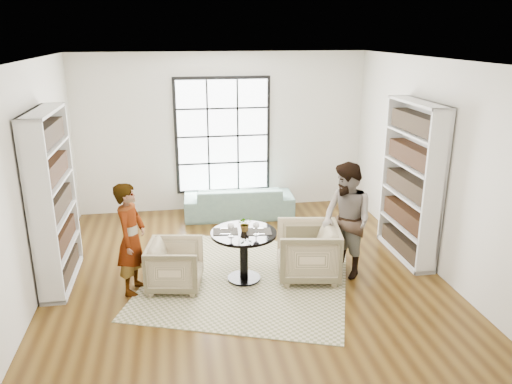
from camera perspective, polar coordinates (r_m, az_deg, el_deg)
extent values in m
plane|color=brown|center=(7.26, -1.15, -9.57)|extent=(6.00, 6.00, 0.00)
plane|color=silver|center=(9.60, -3.84, 6.77)|extent=(5.50, 0.00, 5.50)
plane|color=silver|center=(6.89, -24.51, 0.66)|extent=(0.00, 6.00, 6.00)
plane|color=silver|center=(7.58, 19.82, 2.71)|extent=(0.00, 6.00, 6.00)
plane|color=silver|center=(3.96, 5.17, -10.09)|extent=(5.50, 0.00, 5.50)
plane|color=white|center=(6.45, -1.32, 14.79)|extent=(6.00, 6.00, 0.00)
cube|color=black|center=(9.59, -3.82, 6.46)|extent=(1.82, 0.06, 2.22)
cube|color=white|center=(9.55, -3.80, 6.41)|extent=(1.70, 0.02, 2.10)
cube|color=#BDAE8E|center=(7.18, -1.10, -9.85)|extent=(3.54, 3.54, 0.01)
cylinder|color=black|center=(7.16, -1.37, -9.83)|extent=(0.47, 0.47, 0.04)
cylinder|color=black|center=(7.01, -1.39, -7.42)|extent=(0.12, 0.12, 0.65)
cylinder|color=black|center=(6.86, -1.41, -4.75)|extent=(0.91, 0.91, 0.04)
imported|color=gray|center=(9.41, -1.98, -1.03)|extent=(2.06, 0.89, 0.59)
imported|color=tan|center=(6.91, -9.22, -8.27)|extent=(0.83, 0.81, 0.66)
imported|color=tan|center=(7.11, 5.92, -6.78)|extent=(0.99, 0.97, 0.78)
imported|color=gray|center=(6.76, -14.08, -5.19)|extent=(0.51, 0.64, 1.52)
imported|color=gray|center=(7.10, 10.32, -3.24)|extent=(0.85, 0.96, 1.65)
cube|color=black|center=(6.87, -3.51, -4.53)|extent=(0.36, 0.29, 0.01)
cube|color=black|center=(6.86, 0.32, -4.54)|extent=(0.36, 0.29, 0.01)
cylinder|color=silver|center=(6.71, -2.87, -5.08)|extent=(0.07, 0.07, 0.01)
cylinder|color=silver|center=(6.69, -2.87, -4.63)|extent=(0.01, 0.01, 0.11)
sphere|color=maroon|center=(6.65, -2.89, -3.93)|extent=(0.09, 0.09, 0.09)
ellipsoid|color=white|center=(6.65, -2.89, -3.93)|extent=(0.09, 0.09, 0.10)
cylinder|color=silver|center=(6.75, 0.01, -4.91)|extent=(0.07, 0.07, 0.01)
cylinder|color=silver|center=(6.73, 0.01, -4.48)|extent=(0.01, 0.01, 0.11)
sphere|color=maroon|center=(6.70, 0.01, -3.81)|extent=(0.08, 0.08, 0.08)
ellipsoid|color=white|center=(6.70, 0.01, -3.81)|extent=(0.09, 0.09, 0.10)
imported|color=gray|center=(6.85, -1.26, -3.64)|extent=(0.21, 0.19, 0.21)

